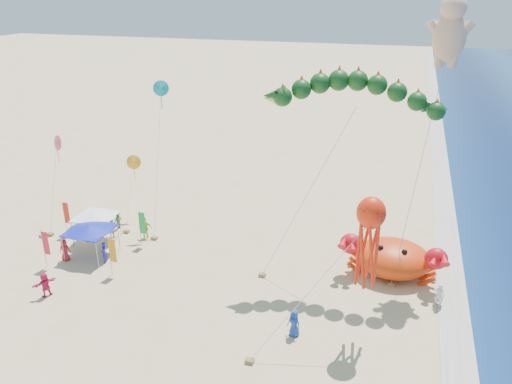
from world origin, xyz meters
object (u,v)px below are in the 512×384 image
at_px(cherub_kite, 450,29).
at_px(octopus_kite, 368,235).
at_px(dragon_kite, 354,98).
at_px(canopy_blue, 89,228).
at_px(canopy_white, 95,215).
at_px(crab_inflatable, 392,257).

height_order(cherub_kite, octopus_kite, cherub_kite).
height_order(dragon_kite, cherub_kite, cherub_kite).
relative_size(canopy_blue, canopy_white, 1.09).
xyz_separation_m(cherub_kite, canopy_white, (-25.79, -4.41, -14.92)).
bearing_deg(canopy_blue, canopy_white, 114.51).
bearing_deg(crab_inflatable, octopus_kite, -100.81).
distance_m(crab_inflatable, octopus_kite, 9.55).
bearing_deg(crab_inflatable, cherub_kite, 53.17).
distance_m(crab_inflatable, canopy_white, 24.00).
bearing_deg(cherub_kite, octopus_kite, -108.16).
distance_m(octopus_kite, canopy_white, 23.60).
height_order(dragon_kite, canopy_white, dragon_kite).
relative_size(octopus_kite, canopy_blue, 2.57).
distance_m(dragon_kite, octopus_kite, 9.59).
distance_m(crab_inflatable, canopy_blue, 23.28).
distance_m(dragon_kite, canopy_blue, 22.34).
xyz_separation_m(octopus_kite, canopy_blue, (-21.41, 3.56, -4.45)).
distance_m(octopus_kite, canopy_blue, 22.16).
relative_size(octopus_kite, canopy_white, 2.80).
distance_m(cherub_kite, octopus_kite, 15.00).
height_order(crab_inflatable, octopus_kite, octopus_kite).
height_order(dragon_kite, octopus_kite, dragon_kite).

